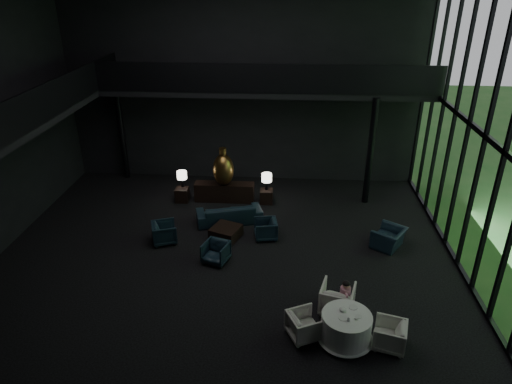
# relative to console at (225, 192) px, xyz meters

# --- Properties ---
(floor) EXTENTS (14.00, 12.00, 0.02)m
(floor) POSITION_rel_console_xyz_m (0.54, -3.73, -0.36)
(floor) COLOR black
(floor) RESTS_ON ground
(wall_back) EXTENTS (14.00, 0.04, 8.00)m
(wall_back) POSITION_rel_console_xyz_m (0.54, 2.27, 3.64)
(wall_back) COLOR black
(wall_back) RESTS_ON ground
(wall_front) EXTENTS (14.00, 0.04, 8.00)m
(wall_front) POSITION_rel_console_xyz_m (0.54, -9.73, 3.64)
(wall_front) COLOR black
(wall_front) RESTS_ON ground
(curtain_wall) EXTENTS (0.20, 12.00, 8.00)m
(curtain_wall) POSITION_rel_console_xyz_m (7.49, -3.73, 3.64)
(curtain_wall) COLOR black
(curtain_wall) RESTS_ON ground
(mezzanine_left) EXTENTS (2.00, 12.00, 0.25)m
(mezzanine_left) POSITION_rel_console_xyz_m (-5.46, -3.73, 3.64)
(mezzanine_left) COLOR black
(mezzanine_left) RESTS_ON wall_left
(mezzanine_back) EXTENTS (12.00, 2.00, 0.25)m
(mezzanine_back) POSITION_rel_console_xyz_m (1.54, 1.27, 3.64)
(mezzanine_back) COLOR black
(mezzanine_back) RESTS_ON wall_back
(railing_left) EXTENTS (0.06, 12.00, 1.00)m
(railing_left) POSITION_rel_console_xyz_m (-4.46, -3.73, 4.24)
(railing_left) COLOR black
(railing_left) RESTS_ON mezzanine_left
(railing_back) EXTENTS (12.00, 0.06, 1.00)m
(railing_back) POSITION_rel_console_xyz_m (1.54, 0.27, 4.24)
(railing_back) COLOR black
(railing_back) RESTS_ON mezzanine_back
(column_nw) EXTENTS (0.24, 0.24, 4.00)m
(column_nw) POSITION_rel_console_xyz_m (-4.46, 1.97, 1.64)
(column_nw) COLOR black
(column_nw) RESTS_ON floor
(column_ne) EXTENTS (0.24, 0.24, 4.00)m
(column_ne) POSITION_rel_console_xyz_m (5.34, 0.27, 1.64)
(column_ne) COLOR black
(column_ne) RESTS_ON floor
(console) EXTENTS (2.24, 0.51, 0.71)m
(console) POSITION_rel_console_xyz_m (0.00, 0.00, 0.00)
(console) COLOR black
(console) RESTS_ON floor
(bronze_urn) EXTENTS (0.78, 0.78, 1.45)m
(bronze_urn) POSITION_rel_console_xyz_m (-0.00, -0.10, 0.97)
(bronze_urn) COLOR #AF692A
(bronze_urn) RESTS_ON console
(side_table_left) EXTENTS (0.48, 0.48, 0.53)m
(side_table_left) POSITION_rel_console_xyz_m (-1.60, -0.16, -0.09)
(side_table_left) COLOR black
(side_table_left) RESTS_ON floor
(table_lamp_left) EXTENTS (0.37, 0.37, 0.63)m
(table_lamp_left) POSITION_rel_console_xyz_m (-1.60, 0.01, 0.62)
(table_lamp_left) COLOR black
(table_lamp_left) RESTS_ON side_table_left
(side_table_right) EXTENTS (0.47, 0.47, 0.52)m
(side_table_right) POSITION_rel_console_xyz_m (1.60, -0.07, -0.10)
(side_table_right) COLOR black
(side_table_right) RESTS_ON floor
(table_lamp_right) EXTENTS (0.38, 0.38, 0.64)m
(table_lamp_right) POSITION_rel_console_xyz_m (1.60, -0.02, 0.63)
(table_lamp_right) COLOR black
(table_lamp_right) RESTS_ON side_table_right
(sofa) EXTENTS (2.51, 1.35, 0.94)m
(sofa) POSITION_rel_console_xyz_m (0.38, -1.64, 0.12)
(sofa) COLOR #1D2C39
(sofa) RESTS_ON floor
(lounge_armchair_west) EXTENTS (0.88, 0.91, 0.74)m
(lounge_armchair_west) POSITION_rel_console_xyz_m (-1.53, -3.12, 0.02)
(lounge_armchair_west) COLOR black
(lounge_armchair_west) RESTS_ON floor
(lounge_armchair_east) EXTENTS (0.71, 0.74, 0.67)m
(lounge_armchair_east) POSITION_rel_console_xyz_m (1.70, -2.64, -0.02)
(lounge_armchair_east) COLOR black
(lounge_armchair_east) RESTS_ON floor
(lounge_armchair_south) EXTENTS (0.80, 0.78, 0.66)m
(lounge_armchair_south) POSITION_rel_console_xyz_m (0.28, -4.12, -0.03)
(lounge_armchair_south) COLOR black
(lounge_armchair_south) RESTS_ON floor
(window_armchair) EXTENTS (1.00, 1.08, 0.79)m
(window_armchair) POSITION_rel_console_xyz_m (5.59, -2.91, 0.04)
(window_armchair) COLOR black
(window_armchair) RESTS_ON floor
(coffee_table) EXTENTS (1.11, 1.11, 0.38)m
(coffee_table) POSITION_rel_console_xyz_m (0.40, -2.70, -0.17)
(coffee_table) COLOR black
(coffee_table) RESTS_ON floor
(dining_table) EXTENTS (1.32, 1.32, 0.75)m
(dining_table) POSITION_rel_console_xyz_m (3.80, -7.16, -0.03)
(dining_table) COLOR white
(dining_table) RESTS_ON floor
(dining_chair_north) EXTENTS (1.07, 1.03, 0.91)m
(dining_chair_north) POSITION_rel_console_xyz_m (3.69, -6.10, 0.10)
(dining_chair_north) COLOR beige
(dining_chair_north) RESTS_ON floor
(dining_chair_east) EXTENTS (0.78, 0.81, 0.69)m
(dining_chair_east) POSITION_rel_console_xyz_m (4.78, -7.28, -0.01)
(dining_chair_east) COLOR #B7B59B
(dining_chair_east) RESTS_ON floor
(dining_chair_west) EXTENTS (0.86, 0.88, 0.70)m
(dining_chair_west) POSITION_rel_console_xyz_m (2.84, -7.09, -0.01)
(dining_chair_west) COLOR beige
(dining_chair_west) RESTS_ON floor
(child) EXTENTS (0.26, 0.26, 0.56)m
(child) POSITION_rel_console_xyz_m (3.86, -6.22, 0.37)
(child) COLOR pink
(child) RESTS_ON dining_chair_north
(plate_a) EXTENTS (0.27, 0.27, 0.01)m
(plate_a) POSITION_rel_console_xyz_m (3.70, -7.26, 0.40)
(plate_a) COLOR white
(plate_a) RESTS_ON dining_table
(plate_b) EXTENTS (0.25, 0.25, 0.01)m
(plate_b) POSITION_rel_console_xyz_m (3.97, -6.87, 0.40)
(plate_b) COLOR white
(plate_b) RESTS_ON dining_table
(saucer) EXTENTS (0.20, 0.20, 0.01)m
(saucer) POSITION_rel_console_xyz_m (4.06, -7.18, 0.40)
(saucer) COLOR white
(saucer) RESTS_ON dining_table
(coffee_cup) EXTENTS (0.08, 0.08, 0.05)m
(coffee_cup) POSITION_rel_console_xyz_m (3.98, -7.29, 0.43)
(coffee_cup) COLOR white
(coffee_cup) RESTS_ON saucer
(cereal_bowl) EXTENTS (0.16, 0.16, 0.08)m
(cereal_bowl) POSITION_rel_console_xyz_m (3.71, -7.01, 0.43)
(cereal_bowl) COLOR white
(cereal_bowl) RESTS_ON dining_table
(cream_pot) EXTENTS (0.08, 0.08, 0.07)m
(cream_pot) POSITION_rel_console_xyz_m (3.80, -7.35, 0.43)
(cream_pot) COLOR #99999E
(cream_pot) RESTS_ON dining_table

